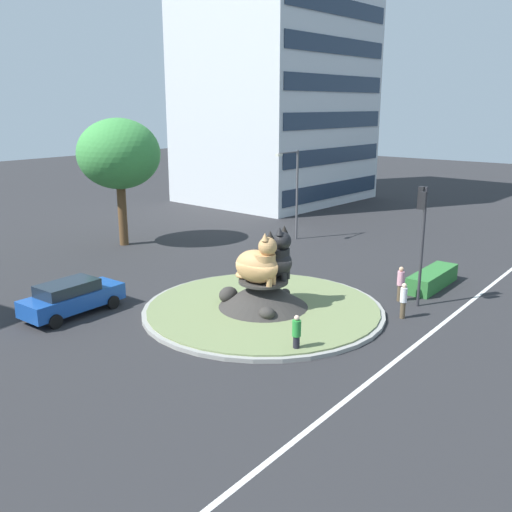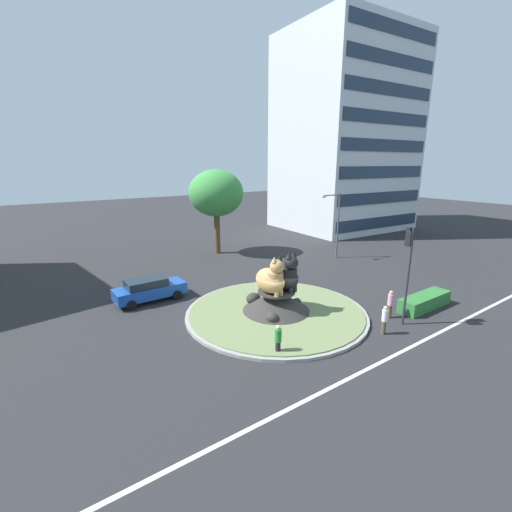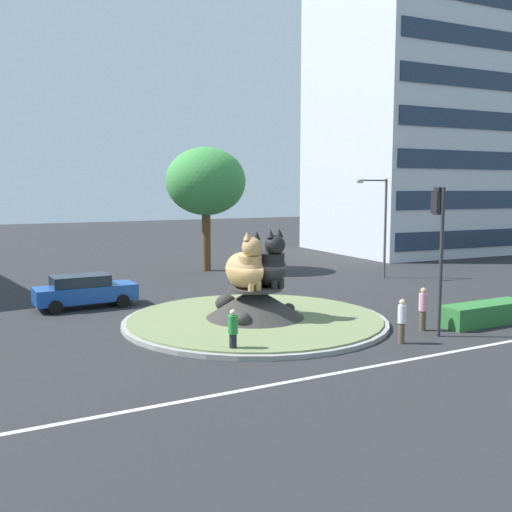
# 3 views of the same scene
# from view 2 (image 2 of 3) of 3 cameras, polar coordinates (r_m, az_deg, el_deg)

# --- Properties ---
(ground_plane) EXTENTS (160.00, 160.00, 0.00)m
(ground_plane) POSITION_cam_2_polar(r_m,az_deg,el_deg) (22.43, 3.28, -9.37)
(ground_plane) COLOR #28282B
(lane_centreline) EXTENTS (112.00, 0.20, 0.01)m
(lane_centreline) POSITION_cam_2_polar(r_m,az_deg,el_deg) (17.99, 18.32, -16.75)
(lane_centreline) COLOR silver
(lane_centreline) RESTS_ON ground
(roundabout_island) EXTENTS (11.32, 11.32, 1.55)m
(roundabout_island) POSITION_cam_2_polar(r_m,az_deg,el_deg) (22.25, 3.26, -8.27)
(roundabout_island) COLOR gray
(roundabout_island) RESTS_ON ground
(cat_statue_calico) EXTENTS (1.60, 2.59, 2.44)m
(cat_statue_calico) POSITION_cam_2_polar(r_m,az_deg,el_deg) (21.15, 2.52, -3.78)
(cat_statue_calico) COLOR tan
(cat_statue_calico) RESTS_ON roundabout_island
(cat_statue_black) EXTENTS (1.71, 2.74, 2.52)m
(cat_statue_black) POSITION_cam_2_polar(r_m,az_deg,el_deg) (21.78, 4.73, -3.18)
(cat_statue_black) COLOR black
(cat_statue_black) RESTS_ON roundabout_island
(traffic_light_mast) EXTENTS (0.71, 0.59, 5.79)m
(traffic_light_mast) POSITION_cam_2_polar(r_m,az_deg,el_deg) (21.39, 23.52, 0.10)
(traffic_light_mast) COLOR #2D2D33
(traffic_light_mast) RESTS_ON ground
(office_tower) EXTENTS (17.03, 15.08, 25.80)m
(office_tower) POSITION_cam_2_polar(r_m,az_deg,el_deg) (53.20, 14.22, 18.49)
(office_tower) COLOR silver
(office_tower) RESTS_ON ground
(clipped_hedge_strip) EXTENTS (4.29, 1.20, 0.90)m
(clipped_hedge_strip) POSITION_cam_2_polar(r_m,az_deg,el_deg) (25.56, 25.72, -6.69)
(clipped_hedge_strip) COLOR #2D7033
(clipped_hedge_strip) RESTS_ON ground
(broadleaf_tree_behind_island) EXTENTS (5.53, 5.53, 8.61)m
(broadleaf_tree_behind_island) POSITION_cam_2_polar(r_m,az_deg,el_deg) (36.15, -6.51, 10.08)
(broadleaf_tree_behind_island) COLOR brown
(broadleaf_tree_behind_island) RESTS_ON ground
(streetlight_arm) EXTENTS (2.48, 0.25, 6.36)m
(streetlight_arm) POSITION_cam_2_polar(r_m,az_deg,el_deg) (35.10, 12.88, 5.66)
(streetlight_arm) COLOR #4C4C51
(streetlight_arm) RESTS_ON ground
(pedestrian_pink_shirt) EXTENTS (0.35, 0.35, 1.76)m
(pedestrian_pink_shirt) POSITION_cam_2_polar(r_m,az_deg,el_deg) (23.01, 21.02, -7.22)
(pedestrian_pink_shirt) COLOR brown
(pedestrian_pink_shirt) RESTS_ON ground
(pedestrian_green_shirt) EXTENTS (0.35, 0.35, 1.60)m
(pedestrian_green_shirt) POSITION_cam_2_polar(r_m,az_deg,el_deg) (17.68, 3.61, -13.41)
(pedestrian_green_shirt) COLOR black
(pedestrian_green_shirt) RESTS_ON ground
(pedestrian_white_shirt) EXTENTS (0.31, 0.31, 1.67)m
(pedestrian_white_shirt) POSITION_cam_2_polar(r_m,az_deg,el_deg) (20.82, 20.18, -9.62)
(pedestrian_white_shirt) COLOR brown
(pedestrian_white_shirt) RESTS_ON ground
(hatchback_near_shophouse) EXTENTS (4.78, 2.05, 1.60)m
(hatchback_near_shophouse) POSITION_cam_2_polar(r_m,az_deg,el_deg) (25.19, -16.98, -5.19)
(hatchback_near_shophouse) COLOR #19479E
(hatchback_near_shophouse) RESTS_ON ground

